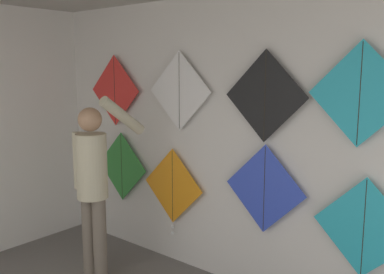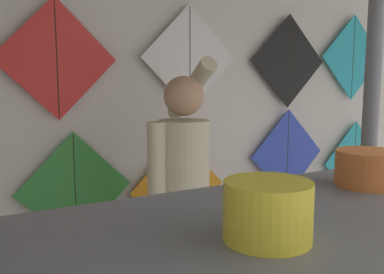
{
  "view_description": "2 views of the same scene",
  "coord_description": "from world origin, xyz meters",
  "px_view_note": "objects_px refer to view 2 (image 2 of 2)",
  "views": [
    {
      "loc": [
        2.44,
        0.29,
        2.12
      ],
      "look_at": [
        -0.06,
        3.33,
        1.47
      ],
      "focal_mm": 40.0,
      "sensor_mm": 36.0,
      "label": 1
    },
    {
      "loc": [
        -2.01,
        0.62,
        1.73
      ],
      "look_at": [
        -0.54,
        3.33,
        1.3
      ],
      "focal_mm": 40.0,
      "sensor_mm": 36.0,
      "label": 2
    }
  ],
  "objects_px": {
    "shopkeeper": "(183,194)",
    "kite_3": "(354,161)",
    "kite_6": "(289,61)",
    "kite_1": "(179,190)",
    "kite_4": "(57,59)",
    "kite_2": "(287,154)",
    "kite_7": "(353,58)",
    "kite_5": "(190,58)",
    "kite_0": "(75,189)"
  },
  "relations": [
    {
      "from": "kite_4",
      "to": "kite_6",
      "type": "bearing_deg",
      "value": 0.0
    },
    {
      "from": "kite_6",
      "to": "kite_7",
      "type": "bearing_deg",
      "value": 0.0
    },
    {
      "from": "kite_0",
      "to": "kite_4",
      "type": "xyz_separation_m",
      "value": [
        -0.09,
        0.0,
        0.9
      ]
    },
    {
      "from": "kite_6",
      "to": "kite_7",
      "type": "xyz_separation_m",
      "value": [
        0.81,
        0.0,
        0.05
      ]
    },
    {
      "from": "kite_3",
      "to": "kite_5",
      "type": "height_order",
      "value": "kite_5"
    },
    {
      "from": "kite_2",
      "to": "kite_3",
      "type": "relative_size",
      "value": 1.0
    },
    {
      "from": "kite_1",
      "to": "kite_2",
      "type": "height_order",
      "value": "kite_2"
    },
    {
      "from": "kite_3",
      "to": "kite_4",
      "type": "bearing_deg",
      "value": 180.0
    },
    {
      "from": "kite_3",
      "to": "kite_7",
      "type": "height_order",
      "value": "kite_7"
    },
    {
      "from": "kite_6",
      "to": "kite_2",
      "type": "bearing_deg",
      "value": 0.0
    },
    {
      "from": "kite_4",
      "to": "kite_6",
      "type": "relative_size",
      "value": 1.0
    },
    {
      "from": "kite_4",
      "to": "kite_6",
      "type": "xyz_separation_m",
      "value": [
        1.99,
        0.0,
        0.02
      ]
    },
    {
      "from": "kite_6",
      "to": "shopkeeper",
      "type": "bearing_deg",
      "value": -152.23
    },
    {
      "from": "kite_3",
      "to": "kite_4",
      "type": "height_order",
      "value": "kite_4"
    },
    {
      "from": "kite_0",
      "to": "kite_7",
      "type": "distance_m",
      "value": 2.88
    },
    {
      "from": "shopkeeper",
      "to": "kite_2",
      "type": "bearing_deg",
      "value": 21.29
    },
    {
      "from": "kite_1",
      "to": "kite_4",
      "type": "height_order",
      "value": "kite_4"
    },
    {
      "from": "shopkeeper",
      "to": "kite_3",
      "type": "height_order",
      "value": "shopkeeper"
    },
    {
      "from": "kite_4",
      "to": "kite_7",
      "type": "bearing_deg",
      "value": 0.0
    },
    {
      "from": "shopkeeper",
      "to": "kite_0",
      "type": "relative_size",
      "value": 2.28
    },
    {
      "from": "kite_5",
      "to": "kite_7",
      "type": "distance_m",
      "value": 1.8
    },
    {
      "from": "kite_4",
      "to": "kite_5",
      "type": "height_order",
      "value": "kite_5"
    },
    {
      "from": "kite_1",
      "to": "kite_3",
      "type": "xyz_separation_m",
      "value": [
        2.0,
        0.0,
        0.04
      ]
    },
    {
      "from": "kite_4",
      "to": "kite_5",
      "type": "relative_size",
      "value": 1.0
    },
    {
      "from": "kite_2",
      "to": "kite_5",
      "type": "xyz_separation_m",
      "value": [
        -1.01,
        0.0,
        0.84
      ]
    },
    {
      "from": "kite_5",
      "to": "kite_7",
      "type": "height_order",
      "value": "kite_7"
    },
    {
      "from": "kite_0",
      "to": "kite_6",
      "type": "height_order",
      "value": "kite_6"
    },
    {
      "from": "kite_2",
      "to": "kite_7",
      "type": "bearing_deg",
      "value": 0.0
    },
    {
      "from": "kite_2",
      "to": "kite_4",
      "type": "relative_size",
      "value": 1.0
    },
    {
      "from": "kite_2",
      "to": "kite_4",
      "type": "bearing_deg",
      "value": 180.0
    },
    {
      "from": "shopkeeper",
      "to": "kite_3",
      "type": "relative_size",
      "value": 2.28
    },
    {
      "from": "kite_2",
      "to": "kite_3",
      "type": "bearing_deg",
      "value": 0.0
    },
    {
      "from": "kite_5",
      "to": "kite_6",
      "type": "relative_size",
      "value": 1.0
    },
    {
      "from": "shopkeeper",
      "to": "kite_4",
      "type": "height_order",
      "value": "kite_4"
    },
    {
      "from": "kite_3",
      "to": "kite_6",
      "type": "height_order",
      "value": "kite_6"
    },
    {
      "from": "kite_0",
      "to": "kite_6",
      "type": "relative_size",
      "value": 1.0
    },
    {
      "from": "kite_2",
      "to": "kite_6",
      "type": "distance_m",
      "value": 0.83
    },
    {
      "from": "shopkeeper",
      "to": "kite_2",
      "type": "height_order",
      "value": "shopkeeper"
    },
    {
      "from": "shopkeeper",
      "to": "kite_1",
      "type": "xyz_separation_m",
      "value": [
        0.36,
        0.76,
        -0.2
      ]
    },
    {
      "from": "kite_6",
      "to": "kite_7",
      "type": "distance_m",
      "value": 0.81
    },
    {
      "from": "kite_3",
      "to": "kite_7",
      "type": "bearing_deg",
      "value": 180.0
    },
    {
      "from": "kite_0",
      "to": "kite_4",
      "type": "height_order",
      "value": "kite_4"
    },
    {
      "from": "kite_3",
      "to": "kite_6",
      "type": "xyz_separation_m",
      "value": [
        -0.9,
        0.0,
        0.98
      ]
    },
    {
      "from": "kite_1",
      "to": "kite_5",
      "type": "bearing_deg",
      "value": 0.19
    },
    {
      "from": "shopkeeper",
      "to": "kite_5",
      "type": "relative_size",
      "value": 2.28
    },
    {
      "from": "kite_4",
      "to": "kite_3",
      "type": "bearing_deg",
      "value": 0.0
    },
    {
      "from": "kite_1",
      "to": "kite_7",
      "type": "height_order",
      "value": "kite_7"
    },
    {
      "from": "kite_1",
      "to": "kite_7",
      "type": "xyz_separation_m",
      "value": [
        1.9,
        0.0,
        1.07
      ]
    },
    {
      "from": "kite_7",
      "to": "kite_5",
      "type": "bearing_deg",
      "value": 180.0
    },
    {
      "from": "kite_2",
      "to": "kite_1",
      "type": "bearing_deg",
      "value": -179.98
    }
  ]
}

